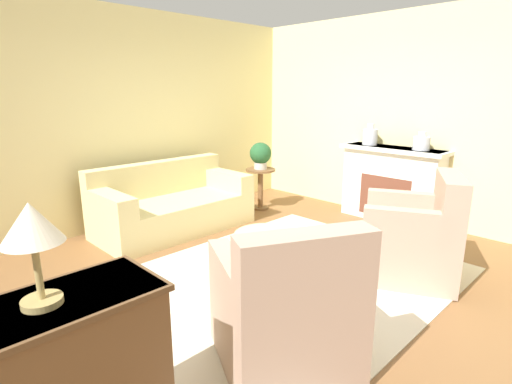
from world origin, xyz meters
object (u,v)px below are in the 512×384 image
ottoman_table (267,247)px  potted_plant_on_side_table (261,154)px  armchair_right (415,239)px  table_lamp (32,230)px  armchair_left (287,314)px  side_table (260,183)px  vase_mantel_far (421,143)px  vase_mantel_near (370,136)px  couch (172,206)px

ottoman_table → potted_plant_on_side_table: bearing=46.3°
armchair_right → table_lamp: (-3.19, 0.26, 0.84)m
armchair_left → table_lamp: table_lamp is taller
side_table → vase_mantel_far: bearing=-66.4°
armchair_left → armchair_right: bearing=-0.0°
side_table → vase_mantel_near: size_ratio=2.09×
armchair_left → table_lamp: bearing=168.9°
ottoman_table → vase_mantel_far: bearing=-10.1°
vase_mantel_far → potted_plant_on_side_table: 2.22m
armchair_left → potted_plant_on_side_table: (2.47, 2.67, 0.45)m
armchair_left → vase_mantel_far: 3.49m
armchair_right → vase_mantel_near: vase_mantel_near is taller
table_lamp → vase_mantel_far: bearing=4.9°
armchair_left → table_lamp: 1.57m
couch → ottoman_table: (-0.04, -1.75, -0.05)m
armchair_right → couch: bearing=107.4°
vase_mantel_far → table_lamp: table_lamp is taller
vase_mantel_near → side_table: bearing=124.4°
side_table → vase_mantel_far: (0.88, -2.02, 0.71)m
couch → side_table: bearing=-6.3°
table_lamp → couch: bearing=48.3°
armchair_right → vase_mantel_near: bearing=43.2°
side_table → vase_mantel_near: (0.88, -1.29, 0.73)m
armchair_right → potted_plant_on_side_table: 2.77m
armchair_left → armchair_right: same height
couch → armchair_right: 2.97m
side_table → table_lamp: table_lamp is taller
couch → potted_plant_on_side_table: (1.48, -0.16, 0.53)m
armchair_right → vase_mantel_far: size_ratio=4.65×
armchair_right → potted_plant_on_side_table: (0.59, 2.67, 0.45)m
vase_mantel_near → table_lamp: 4.79m
armchair_right → ottoman_table: size_ratio=1.69×
side_table → vase_mantel_far: size_ratio=2.62×
potted_plant_on_side_table → table_lamp: 4.50m
armchair_right → table_lamp: table_lamp is taller
vase_mantel_near → vase_mantel_far: bearing=-90.0°
armchair_left → potted_plant_on_side_table: 3.67m
potted_plant_on_side_table → vase_mantel_far: bearing=-66.4°
couch → potted_plant_on_side_table: 1.58m
armchair_left → ottoman_table: armchair_left is taller
couch → table_lamp: bearing=-131.7°
ottoman_table → vase_mantel_far: vase_mantel_far is taller
vase_mantel_near → potted_plant_on_side_table: vase_mantel_near is taller
table_lamp → potted_plant_on_side_table: bearing=32.6°
couch → side_table: size_ratio=3.14×
vase_mantel_near → ottoman_table: bearing=-172.9°
ottoman_table → side_table: side_table is taller
armchair_right → vase_mantel_far: bearing=23.9°
couch → vase_mantel_far: size_ratio=8.22×
side_table → vase_mantel_near: 1.73m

